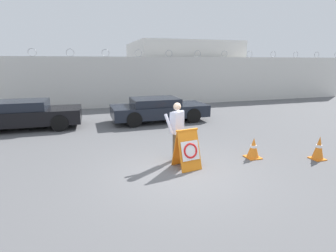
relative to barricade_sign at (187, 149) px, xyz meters
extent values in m
plane|color=#5B5B5E|center=(-0.29, -0.31, -0.56)|extent=(90.00, 90.00, 0.00)
cube|color=silver|center=(-0.29, 10.84, 1.05)|extent=(36.00, 0.30, 3.22)
torus|color=gray|center=(-5.46, 10.84, 2.88)|extent=(0.47, 0.03, 0.47)
torus|color=gray|center=(-3.39, 10.84, 2.88)|extent=(0.47, 0.03, 0.47)
torus|color=gray|center=(-1.32, 10.84, 2.88)|extent=(0.47, 0.03, 0.47)
torus|color=gray|center=(0.75, 10.84, 2.88)|extent=(0.47, 0.03, 0.47)
torus|color=gray|center=(2.82, 10.84, 2.88)|extent=(0.47, 0.03, 0.47)
torus|color=gray|center=(4.89, 10.84, 2.88)|extent=(0.47, 0.03, 0.47)
torus|color=gray|center=(6.96, 10.84, 2.88)|extent=(0.47, 0.03, 0.47)
torus|color=gray|center=(9.03, 10.84, 2.88)|extent=(0.47, 0.03, 0.47)
torus|color=gray|center=(11.10, 10.84, 2.88)|extent=(0.47, 0.03, 0.47)
torus|color=gray|center=(13.17, 10.84, 2.88)|extent=(0.47, 0.03, 0.47)
torus|color=gray|center=(15.24, 10.84, 2.88)|extent=(0.47, 0.03, 0.47)
cube|color=silver|center=(5.35, 15.79, 1.68)|extent=(8.11, 7.97, 4.47)
cube|color=orange|center=(0.02, -0.11, -0.02)|extent=(0.68, 0.45, 1.08)
cube|color=orange|center=(-0.03, 0.20, -0.02)|extent=(0.68, 0.45, 1.08)
cube|color=orange|center=(-0.01, 0.05, 0.54)|extent=(0.67, 0.17, 0.05)
cube|color=white|center=(0.02, -0.15, 0.00)|extent=(0.55, 0.26, 0.52)
torus|color=red|center=(0.03, -0.16, 0.00)|extent=(0.45, 0.24, 0.42)
cylinder|color=#514C42|center=(0.01, 0.77, -0.14)|extent=(0.15, 0.15, 0.84)
cylinder|color=#514C42|center=(-0.14, 0.67, -0.14)|extent=(0.15, 0.15, 0.84)
cube|color=silver|center=(-0.07, 0.72, 0.61)|extent=(0.49, 0.43, 0.65)
sphere|color=beige|center=(-0.07, 0.72, 1.09)|extent=(0.23, 0.23, 0.23)
cylinder|color=silver|center=(0.16, 0.88, 0.62)|extent=(0.09, 0.09, 0.62)
cylinder|color=silver|center=(-0.34, 0.65, 0.60)|extent=(0.27, 0.33, 0.60)
cube|color=orange|center=(4.09, -0.55, -0.54)|extent=(0.39, 0.39, 0.03)
cone|color=orange|center=(4.09, -0.55, -0.18)|extent=(0.33, 0.33, 0.70)
cylinder|color=white|center=(4.09, -0.55, -0.14)|extent=(0.16, 0.16, 0.10)
cube|color=orange|center=(2.25, 0.14, -0.54)|extent=(0.44, 0.44, 0.03)
cone|color=orange|center=(2.25, 0.14, -0.22)|extent=(0.37, 0.37, 0.61)
cylinder|color=white|center=(2.25, 0.14, -0.19)|extent=(0.19, 0.19, 0.09)
cylinder|color=black|center=(-3.76, 7.05, -0.20)|extent=(0.72, 0.21, 0.71)
cylinder|color=black|center=(-3.80, 5.34, -0.20)|extent=(0.72, 0.21, 0.71)
cube|color=black|center=(-5.18, 6.22, 0.01)|extent=(4.55, 1.91, 0.63)
cube|color=black|center=(-5.40, 6.23, 0.51)|extent=(2.20, 1.68, 0.39)
cylinder|color=black|center=(2.26, 6.91, -0.20)|extent=(0.72, 0.21, 0.71)
cylinder|color=black|center=(2.30, 5.13, -0.20)|extent=(0.72, 0.21, 0.71)
cylinder|color=black|center=(-0.65, 6.86, -0.20)|extent=(0.72, 0.21, 0.71)
cylinder|color=black|center=(-0.62, 5.07, -0.20)|extent=(0.72, 0.21, 0.71)
cube|color=black|center=(0.82, 5.99, -0.02)|extent=(4.74, 1.99, 0.57)
cube|color=black|center=(0.59, 5.99, 0.44)|extent=(2.29, 1.76, 0.36)
camera|label=1|loc=(-2.55, -6.46, 2.38)|focal=28.00mm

